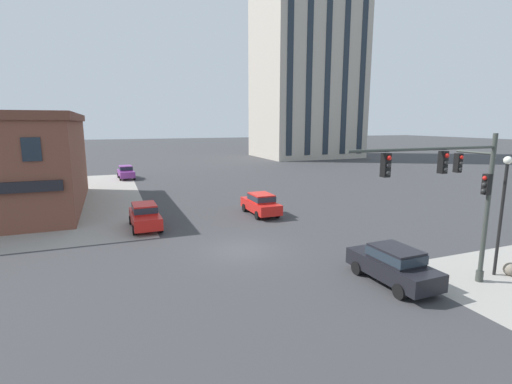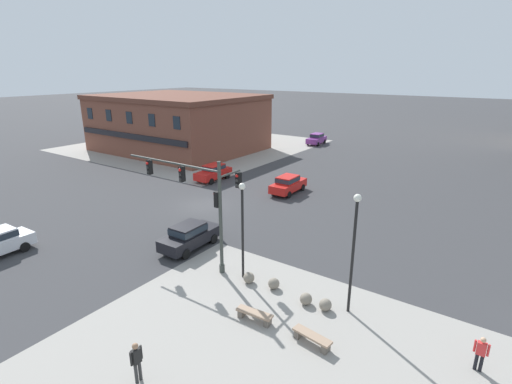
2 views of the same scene
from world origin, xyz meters
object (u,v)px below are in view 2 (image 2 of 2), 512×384
(bench_mid_block, at_px, (312,338))
(traffic_signal_main, at_px, (203,196))
(bench_near_signal, at_px, (254,315))
(pedestrian_walking_east, at_px, (481,352))
(bollard_sphere_curb_b, at_px, (274,283))
(bollard_sphere_curb_a, at_px, (249,278))
(bollard_sphere_curb_d, at_px, (325,305))
(street_lamp_corner_near, at_px, (242,220))
(car_main_northbound_near, at_px, (288,184))
(car_parked_curb, at_px, (317,138))
(pedestrian_at_curb, at_px, (137,360))
(street_lamp_mid_sidewalk, at_px, (354,242))
(car_cross_eastbound, at_px, (190,235))
(car_main_northbound_far, at_px, (213,172))
(bollard_sphere_curb_c, at_px, (306,299))

(bench_mid_block, bearing_deg, traffic_signal_main, 162.28)
(bench_near_signal, height_order, pedestrian_walking_east, pedestrian_walking_east)
(bollard_sphere_curb_b, xyz_separation_m, pedestrian_walking_east, (9.76, -0.40, 0.56))
(bollard_sphere_curb_b, bearing_deg, pedestrian_walking_east, -2.35)
(bollard_sphere_curb_a, xyz_separation_m, bollard_sphere_curb_d, (4.59, 0.08, 0.00))
(bollard_sphere_curb_a, xyz_separation_m, street_lamp_corner_near, (-0.63, 0.31, 3.19))
(car_main_northbound_near, height_order, car_parked_curb, same)
(traffic_signal_main, bearing_deg, pedestrian_at_curb, -63.70)
(bench_mid_block, height_order, car_main_northbound_near, car_main_northbound_near)
(traffic_signal_main, relative_size, pedestrian_walking_east, 4.89)
(street_lamp_mid_sidewalk, bearing_deg, bench_mid_block, -96.74)
(bollard_sphere_curb_b, xyz_separation_m, car_main_northbound_near, (-7.92, 15.01, 0.61))
(bench_near_signal, relative_size, car_cross_eastbound, 0.41)
(bench_mid_block, bearing_deg, pedestrian_walking_east, 21.52)
(pedestrian_at_curb, bearing_deg, car_cross_eastbound, 124.51)
(pedestrian_at_curb, height_order, car_cross_eastbound, pedestrian_at_curb)
(bollard_sphere_curb_a, bearing_deg, bench_near_signal, -49.63)
(bollard_sphere_curb_d, relative_size, bench_near_signal, 0.34)
(traffic_signal_main, bearing_deg, bench_mid_block, -17.72)
(bollard_sphere_curb_d, distance_m, street_lamp_mid_sidewalk, 3.61)
(bench_mid_block, bearing_deg, bollard_sphere_curb_a, 154.16)
(car_main_northbound_far, bearing_deg, bollard_sphere_curb_d, -36.24)
(car_main_northbound_near, bearing_deg, bollard_sphere_curb_a, -67.08)
(car_main_northbound_far, bearing_deg, street_lamp_corner_near, -44.38)
(bollard_sphere_curb_a, bearing_deg, bollard_sphere_curb_d, 0.97)
(car_main_northbound_far, bearing_deg, car_cross_eastbound, -54.54)
(bollard_sphere_curb_b, bearing_deg, pedestrian_at_curb, -95.03)
(bench_near_signal, xyz_separation_m, pedestrian_walking_east, (9.02, 2.48, 0.54))
(car_main_northbound_far, relative_size, car_cross_eastbound, 1.00)
(car_parked_curb, bearing_deg, bench_near_signal, -67.25)
(street_lamp_corner_near, height_order, car_main_northbound_far, street_lamp_corner_near)
(car_main_northbound_near, bearing_deg, street_lamp_mid_sidewalk, -50.63)
(bollard_sphere_curb_d, xyz_separation_m, street_lamp_corner_near, (-5.22, 0.23, 3.19))
(traffic_signal_main, height_order, pedestrian_walking_east, traffic_signal_main)
(street_lamp_corner_near, bearing_deg, bollard_sphere_curb_b, -0.73)
(pedestrian_walking_east, relative_size, car_parked_curb, 0.34)
(car_parked_curb, bearing_deg, car_cross_eastbound, -75.79)
(bench_near_signal, xyz_separation_m, car_cross_eastbound, (-7.98, 3.91, 0.59))
(bollard_sphere_curb_c, relative_size, pedestrian_walking_east, 0.40)
(bollard_sphere_curb_a, distance_m, bollard_sphere_curb_c, 3.57)
(traffic_signal_main, distance_m, car_cross_eastbound, 4.32)
(bollard_sphere_curb_b, height_order, bollard_sphere_curb_c, same)
(bollard_sphere_curb_d, relative_size, bench_mid_block, 0.33)
(traffic_signal_main, bearing_deg, bollard_sphere_curb_a, -4.02)
(bench_near_signal, height_order, car_parked_curb, car_parked_curb)
(traffic_signal_main, height_order, street_lamp_mid_sidewalk, traffic_signal_main)
(street_lamp_corner_near, bearing_deg, bench_near_signal, -45.68)
(bollard_sphere_curb_b, height_order, pedestrian_walking_east, pedestrian_walking_east)
(car_main_northbound_near, bearing_deg, pedestrian_at_curb, -72.95)
(bollard_sphere_curb_c, height_order, bench_mid_block, bollard_sphere_curb_c)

